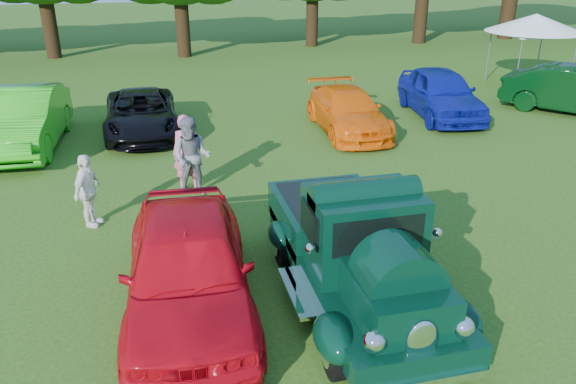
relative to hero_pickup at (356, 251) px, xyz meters
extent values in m
plane|color=#284D12|center=(-0.15, 0.71, -0.88)|extent=(120.00, 120.00, 0.00)
cylinder|color=black|center=(-0.91, -1.74, -0.48)|extent=(0.24, 0.81, 0.81)
cylinder|color=black|center=(0.91, -1.74, -0.48)|extent=(0.24, 0.81, 0.81)
cylinder|color=black|center=(-0.91, 1.38, -0.48)|extent=(0.24, 0.81, 0.81)
cylinder|color=black|center=(0.91, 1.38, -0.48)|extent=(0.24, 0.81, 0.81)
cube|color=black|center=(0.00, -0.10, -0.31)|extent=(1.88, 4.91, 0.37)
cube|color=black|center=(0.00, -1.57, 0.12)|extent=(1.20, 1.58, 0.68)
cube|color=black|center=(0.00, -0.24, 0.50)|extent=(1.70, 1.26, 1.31)
cube|color=black|center=(0.00, -0.84, 0.72)|extent=(1.42, 0.07, 0.57)
cube|color=black|center=(0.00, 1.40, -0.01)|extent=(1.88, 2.24, 0.63)
cube|color=black|center=(0.00, 1.40, 0.30)|extent=(1.62, 1.97, 0.05)
ellipsoid|color=black|center=(-0.94, -1.74, -0.27)|extent=(0.54, 0.94, 0.54)
ellipsoid|color=black|center=(0.94, -1.74, -0.27)|extent=(0.54, 0.94, 0.54)
ellipsoid|color=black|center=(-0.97, 1.38, -0.28)|extent=(0.41, 0.79, 0.46)
ellipsoid|color=black|center=(0.97, 1.38, -0.28)|extent=(0.41, 0.79, 0.46)
ellipsoid|color=white|center=(0.00, -2.39, -0.01)|extent=(0.44, 0.14, 0.65)
sphere|color=white|center=(-0.61, -2.31, 0.06)|extent=(0.31, 0.31, 0.31)
sphere|color=white|center=(0.61, -2.31, 0.06)|extent=(0.31, 0.31, 0.31)
cube|color=white|center=(0.00, -2.55, -0.51)|extent=(1.77, 0.12, 0.12)
cube|color=white|center=(0.00, 2.52, -0.44)|extent=(1.77, 0.12, 0.12)
imported|color=red|center=(-2.72, 0.24, -0.05)|extent=(2.23, 5.00, 1.67)
imported|color=green|center=(-6.70, 9.71, -0.02)|extent=(2.08, 5.30, 1.72)
imported|color=black|center=(-3.39, 10.32, -0.22)|extent=(2.25, 4.80, 1.33)
imported|color=#F96408|center=(3.03, 8.98, -0.21)|extent=(2.05, 4.70, 1.34)
imported|color=#0D1692|center=(6.78, 9.92, -0.05)|extent=(2.60, 5.10, 1.66)
imported|color=#DD5B83|center=(-2.33, 5.35, 0.06)|extent=(0.71, 0.49, 1.87)
imported|color=slate|center=(-2.24, 5.01, 0.07)|extent=(1.13, 1.02, 1.91)
imported|color=white|center=(-4.51, 3.88, -0.09)|extent=(0.73, 1.01, 1.59)
cube|color=white|center=(12.74, 13.42, 1.34)|extent=(2.91, 2.91, 0.11)
cone|color=white|center=(12.74, 13.42, 1.75)|extent=(4.27, 4.27, 0.73)
cylinder|color=slate|center=(11.43, 12.28, 0.21)|extent=(0.05, 0.05, 2.18)
cylinder|color=slate|center=(11.61, 14.73, 0.21)|extent=(0.05, 0.05, 2.18)
cylinder|color=slate|center=(13.87, 12.10, 0.21)|extent=(0.05, 0.05, 2.18)
cylinder|color=slate|center=(14.05, 14.55, 0.21)|extent=(0.05, 0.05, 2.18)
cylinder|color=#2F200F|center=(-7.96, 25.57, 1.02)|extent=(0.76, 0.76, 3.80)
cylinder|color=#2F200F|center=(-1.04, 24.25, 0.97)|extent=(0.74, 0.74, 3.71)
cylinder|color=#2F200F|center=(6.78, 26.11, 0.91)|extent=(0.71, 0.71, 3.57)
cylinder|color=#2F200F|center=(13.70, 25.72, 1.16)|extent=(0.82, 0.82, 4.08)
cylinder|color=#2F200F|center=(20.12, 26.16, 1.55)|extent=(0.97, 0.97, 4.85)
camera|label=1|loc=(-3.01, -7.56, 4.55)|focal=35.00mm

